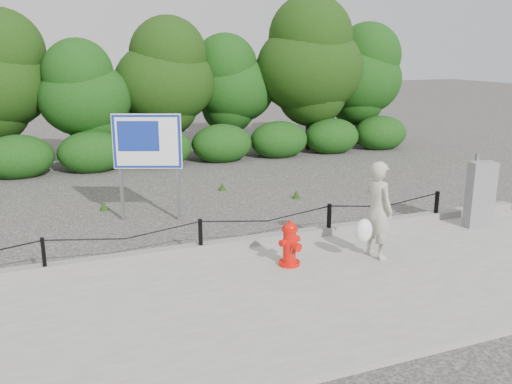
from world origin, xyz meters
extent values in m
plane|color=#2D2B28|center=(0.00, 0.00, 0.00)|extent=(90.00, 90.00, 0.00)
cube|color=gray|center=(0.00, -2.00, 0.04)|extent=(14.00, 4.00, 0.08)
cube|color=slate|center=(0.00, 0.05, 0.15)|extent=(14.00, 0.22, 0.14)
cube|color=black|center=(-2.50, 0.00, 0.38)|extent=(0.06, 0.06, 0.60)
cube|color=black|center=(0.00, 0.00, 0.38)|extent=(0.06, 0.06, 0.60)
cube|color=black|center=(2.50, 0.00, 0.38)|extent=(0.06, 0.06, 0.60)
cube|color=black|center=(5.00, 0.00, 0.38)|extent=(0.06, 0.06, 0.60)
cylinder|color=black|center=(-1.25, 0.00, 0.60)|extent=(2.50, 0.02, 0.02)
cylinder|color=black|center=(1.25, 0.00, 0.60)|extent=(2.50, 0.02, 0.02)
cylinder|color=black|center=(3.75, 0.00, 0.60)|extent=(2.50, 0.02, 0.02)
cylinder|color=black|center=(-1.00, 8.60, 0.92)|extent=(0.18, 0.18, 1.85)
ellipsoid|color=#2A5513|center=(-1.00, 8.60, 2.22)|extent=(2.74, 2.37, 2.96)
cylinder|color=black|center=(1.50, 9.00, 1.10)|extent=(0.18, 0.18, 2.20)
ellipsoid|color=#2A5513|center=(1.50, 9.00, 2.64)|extent=(3.25, 2.81, 3.51)
cylinder|color=black|center=(4.00, 9.40, 0.98)|extent=(0.18, 0.18, 1.95)
ellipsoid|color=#2A5513|center=(4.00, 9.40, 2.34)|extent=(2.89, 2.50, 3.12)
cylinder|color=black|center=(6.50, 8.60, 1.29)|extent=(0.18, 0.18, 2.57)
ellipsoid|color=#2A5513|center=(6.50, 8.60, 3.09)|extent=(3.81, 3.29, 4.11)
cylinder|color=black|center=(8.80, 9.00, 1.08)|extent=(0.18, 0.18, 2.16)
ellipsoid|color=#2A5513|center=(8.80, 9.00, 2.60)|extent=(3.20, 2.77, 3.46)
cylinder|color=red|center=(1.18, -1.06, 0.11)|extent=(0.44, 0.44, 0.06)
cylinder|color=red|center=(1.18, -1.06, 0.40)|extent=(0.27, 0.27, 0.53)
cylinder|color=red|center=(1.18, -1.06, 0.68)|extent=(0.32, 0.32, 0.05)
ellipsoid|color=red|center=(1.18, -1.06, 0.71)|extent=(0.28, 0.28, 0.17)
cylinder|color=red|center=(1.18, -1.06, 0.81)|extent=(0.07, 0.07, 0.05)
cylinder|color=red|center=(1.04, -1.11, 0.49)|extent=(0.13, 0.13, 0.11)
cylinder|color=red|center=(1.31, -1.01, 0.49)|extent=(0.13, 0.13, 0.11)
cylinder|color=red|center=(1.22, -1.21, 0.43)|extent=(0.18, 0.16, 0.15)
cylinder|color=slate|center=(1.15, -1.19, 0.35)|extent=(0.01, 0.05, 0.11)
imported|color=#ABA692|center=(2.68, -1.27, 0.90)|extent=(0.50, 0.66, 1.64)
ellipsoid|color=white|center=(2.33, -1.42, 0.63)|extent=(0.29, 0.23, 0.39)
cube|color=gray|center=(5.46, -0.67, 0.73)|extent=(0.54, 0.38, 1.30)
cube|color=slate|center=(5.46, -0.49, 0.80)|extent=(0.06, 0.06, 1.43)
cube|color=slate|center=(-0.91, 2.64, 1.11)|extent=(0.08, 0.08, 2.23)
cube|color=slate|center=(0.18, 2.21, 1.11)|extent=(0.08, 0.08, 2.23)
cube|color=white|center=(-0.38, 2.38, 1.67)|extent=(1.31, 0.56, 1.11)
cube|color=navy|center=(-0.39, 2.35, 1.67)|extent=(1.27, 0.51, 1.08)
cube|color=navy|center=(-0.55, 2.41, 1.78)|extent=(0.78, 0.31, 0.61)
camera|label=1|loc=(-2.40, -8.45, 3.46)|focal=38.00mm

